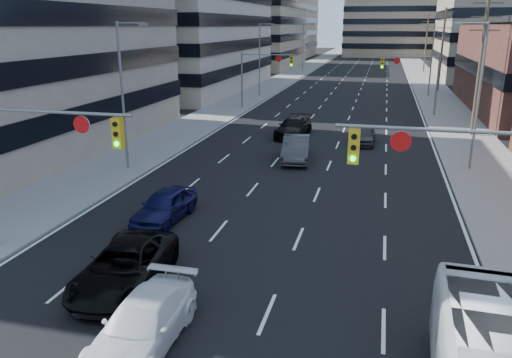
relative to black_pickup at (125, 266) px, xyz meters
name	(u,v)px	position (x,y,z in m)	size (l,w,h in m)	color
road_surface	(366,60)	(3.42, 123.46, -0.75)	(18.00, 300.00, 0.02)	black
sidewalk_left	(322,59)	(-8.08, 123.46, -0.68)	(5.00, 300.00, 0.15)	slate
sidewalk_right	(412,60)	(14.92, 123.46, -0.68)	(5.00, 300.00, 0.15)	slate
office_left_far	(248,29)	(-20.58, 93.46, 7.24)	(20.00, 30.00, 16.00)	gray
office_right_far	(510,36)	(28.42, 81.46, 6.24)	(22.00, 28.00, 14.00)	gray
bg_block_left	(271,20)	(-24.58, 133.46, 9.24)	(24.00, 24.00, 20.00)	#ADA089
bg_block_right	(501,37)	(35.42, 123.46, 5.24)	(22.00, 22.00, 12.00)	gray
signal_near_left	(39,150)	(-4.04, 1.45, 3.57)	(6.59, 0.33, 6.00)	slate
signal_near_right	(464,179)	(10.87, 1.45, 3.57)	(6.59, 0.33, 6.00)	slate
signal_far_left	(263,69)	(-4.27, 38.45, 3.55)	(6.09, 0.33, 6.00)	slate
signal_far_right	(414,72)	(11.10, 38.45, 3.55)	(6.09, 0.33, 6.00)	slate
utility_pole_block	(480,65)	(15.62, 29.46, 5.02)	(2.20, 0.28, 11.00)	#4C3D2D
utility_pole_midblock	(442,48)	(15.62, 59.46, 5.02)	(2.20, 0.28, 11.00)	#4C3D2D
utility_pole_distant	(426,41)	(15.62, 89.46, 5.02)	(2.20, 0.28, 11.00)	#4C3D2D
streetlight_left_near	(124,90)	(-6.92, 13.46, 4.30)	(2.03, 0.22, 9.00)	slate
streetlight_left_mid	(261,56)	(-6.92, 48.46, 4.30)	(2.03, 0.22, 9.00)	slate
streetlight_left_far	(304,45)	(-6.92, 83.46, 4.30)	(2.03, 0.22, 9.00)	slate
streetlight_right_near	(477,90)	(13.76, 18.46, 4.30)	(2.03, 0.22, 9.00)	slate
streetlight_right_far	(431,56)	(13.76, 53.46, 4.30)	(2.03, 0.22, 9.00)	slate
black_pickup	(125,266)	(0.00, 0.00, 0.00)	(2.51, 5.44, 1.51)	black
white_van	(143,324)	(2.14, -2.95, -0.06)	(1.95, 4.79, 1.39)	white
sedan_blue	(165,206)	(-1.21, 6.02, -0.01)	(1.75, 4.36, 1.48)	#0E0F39
sedan_grey_center	(296,149)	(2.87, 18.28, 0.07)	(1.75, 5.00, 1.65)	#353437
sedan_black_far	(294,127)	(1.39, 25.71, 0.02)	(2.17, 5.35, 1.55)	black
sedan_grey_right	(364,135)	(7.13, 24.41, -0.06)	(1.65, 4.10, 1.40)	#343437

